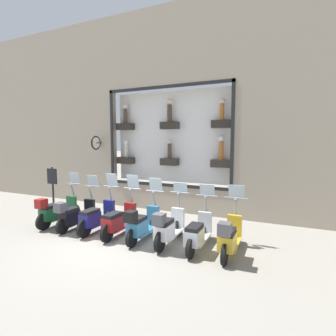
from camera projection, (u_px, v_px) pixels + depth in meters
name	position (u px, v px, depth m)	size (l,w,h in m)	color
ground_plane	(116.00, 240.00, 7.28)	(120.00, 120.00, 0.00)	gray
building_facade	(168.00, 110.00, 10.16)	(1.22, 36.00, 7.82)	gray
scooter_yellow_0	(229.00, 237.00, 6.25)	(1.80, 0.61, 1.60)	black
scooter_silver_1	(198.00, 233.00, 6.63)	(1.80, 0.61, 1.56)	black
scooter_white_2	(168.00, 228.00, 6.90)	(1.81, 0.60, 1.56)	black
scooter_teal_3	(141.00, 224.00, 7.23)	(1.80, 0.60, 1.65)	black
scooter_red_4	(119.00, 221.00, 7.62)	(1.81, 0.61, 1.71)	black
scooter_navy_5	(96.00, 217.00, 7.94)	(1.81, 0.60, 1.71)	black
scooter_black_6	(74.00, 215.00, 8.20)	(1.79, 0.61, 1.61)	black
scooter_green_7	(56.00, 211.00, 8.54)	(1.81, 0.61, 1.67)	black
shop_sign_post	(53.00, 190.00, 9.41)	(0.36, 0.45, 1.84)	#232326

